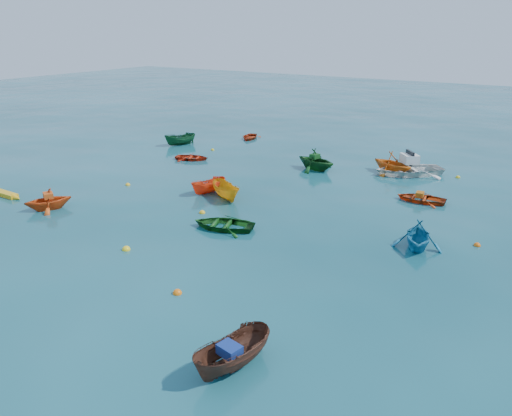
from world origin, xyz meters
The scene contains 28 objects.
ground centered at (0.00, 0.00, 0.00)m, with size 160.00×160.00×0.00m, color #093A43.
sampan_brown_mid centered at (6.42, -6.44, 0.00)m, with size 1.13×3.00×1.16m, color #522C1D.
dinghy_orange_w centered at (-10.43, -0.53, 0.00)m, with size 2.16×2.51×1.32m, color #E55115.
sampan_yellow_mid centered at (-2.95, 6.34, 0.00)m, with size 1.10×2.92×1.13m, color orange.
dinghy_green_e centered at (-0.38, 2.49, 0.00)m, with size 2.28×3.19×0.66m, color #114B14.
dinghy_cyan_se centered at (8.69, 5.43, 0.00)m, with size 2.34×2.71×1.43m, color teal.
dinghy_red_nw centered at (-10.62, 12.47, 0.00)m, with size 1.86×2.61×0.54m, color #B6280F.
sampan_orange_n centered at (-4.56, 6.71, 0.00)m, with size 0.97×2.58×1.00m, color #F84517.
dinghy_green_n centered at (-1.26, 15.05, 0.00)m, with size 2.66×3.08×1.62m, color #0F4416.
dinghy_red_ne centered at (7.09, 12.13, 0.00)m, with size 2.01×2.81×0.58m, color #BC3A0F.
dinghy_red_far centered at (-10.97, 21.28, 0.00)m, with size 1.82×2.55×0.53m, color #AC2D0E.
dinghy_orange_far centered at (3.68, 17.16, 0.00)m, with size 2.68×3.10×1.63m, color orange.
sampan_green_far centered at (-14.71, 15.92, 0.00)m, with size 1.08×2.86×1.11m, color #114C25.
kayak_yellow centered at (-15.07, -0.48, 0.00)m, with size 0.51×3.50×0.34m, color gold, non-canonical shape.
motorboat_white centered at (4.77, 17.42, 0.00)m, with size 3.39×4.74×1.58m, color silver.
tarp_blue_a centered at (6.39, -6.59, 0.75)m, with size 0.68×0.51×0.33m, color navy.
tarp_orange_a centered at (-10.41, -0.48, 0.82)m, with size 0.65×0.49×0.32m, color #D54E15.
tarp_green_b centered at (-1.36, 15.07, 0.97)m, with size 0.67×0.51×0.32m, color #124A18.
tarp_orange_b centered at (6.99, 12.12, 0.43)m, with size 0.57×0.43×0.27m, color #B05C12.
buoy_ye_a centered at (-2.68, -2.09, 0.00)m, with size 0.39×0.39×0.39m, color yellow.
buoy_or_b centered at (1.99, -3.90, 0.00)m, with size 0.37×0.37×0.37m, color orange.
buoy_ye_b centered at (-10.00, 5.10, 0.00)m, with size 0.32×0.32×0.32m, color yellow.
buoy_or_c centered at (-5.72, 7.63, 0.00)m, with size 0.35×0.35×0.35m, color #FE590D.
buoy_ye_c centered at (-2.68, 3.62, 0.00)m, with size 0.34×0.34×0.34m, color yellow.
buoy_or_d centered at (11.07, 7.13, 0.00)m, with size 0.33×0.33×0.33m, color #E65F0C.
buoy_ye_d centered at (-11.16, 15.85, 0.00)m, with size 0.29×0.29×0.29m, color gold.
buoy_or_e centered at (5.06, 16.84, 0.00)m, with size 0.36×0.36×0.36m, color #D8640B.
buoy_ye_e centered at (7.92, 18.41, 0.00)m, with size 0.31×0.31×0.31m, color gold.
Camera 1 is at (13.73, -16.72, 9.85)m, focal length 35.00 mm.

